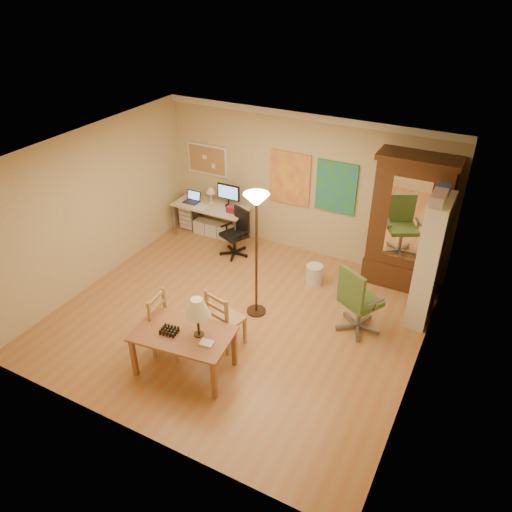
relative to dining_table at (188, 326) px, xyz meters
The scene contains 16 objects.
floor 1.52m from the dining_table, 90.31° to the left, with size 5.50×5.50×0.00m, color #B06D3E.
crown_molding 4.19m from the dining_table, 90.11° to the left, with size 5.50×0.08×0.12m, color white.
corkboard 4.36m from the dining_table, 118.61° to the left, with size 0.90×0.04×0.62m, color #A7784E.
art_panel_left 3.84m from the dining_table, 93.90° to the left, with size 0.80×0.04×1.00m, color yellow.
art_panel_right 3.88m from the dining_table, 80.33° to the left, with size 0.75×0.04×0.95m, color teal.
dining_table is the anchor object (origin of this frame).
ladder_chair_back 0.78m from the dining_table, 78.64° to the left, with size 0.53×0.52×0.97m.
ladder_chair_left 0.64m from the dining_table, 158.52° to the left, with size 0.46×0.48×0.96m.
torchiere_lamp 1.84m from the dining_table, 83.45° to the left, with size 0.38×0.38×2.09m.
computer_desk 3.90m from the dining_table, 117.15° to the left, with size 1.53×0.67×1.16m.
office_chair_black 3.25m from the dining_table, 108.62° to the left, with size 0.57×0.57×0.93m.
office_chair_green 2.65m from the dining_table, 47.73° to the left, with size 0.70×0.70×1.13m.
drawer_cart 4.36m from the dining_table, 124.13° to the left, with size 0.34×0.41×0.68m.
armoire 4.08m from the dining_table, 60.28° to the left, with size 1.28×0.61×2.35m.
bookshelf 3.73m from the dining_table, 46.98° to the left, with size 0.31×0.82×2.05m.
wastebin 2.94m from the dining_table, 75.89° to the left, with size 0.30×0.30×0.37m, color silver.
Camera 1 is at (3.20, -5.44, 5.00)m, focal length 35.00 mm.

